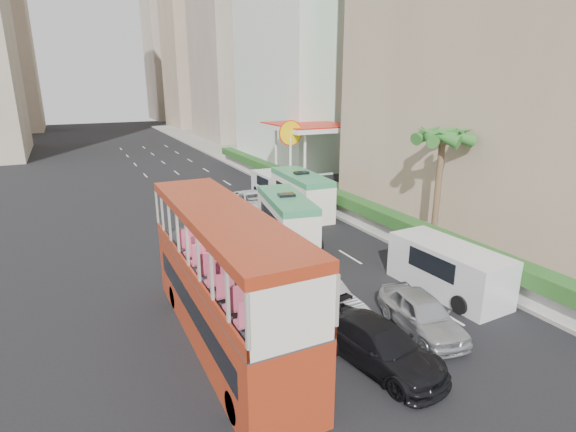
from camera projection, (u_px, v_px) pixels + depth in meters
ground_plane at (360, 307)px, 19.24m from camera, size 200.00×200.00×0.00m
double_decker_bus at (224, 279)px, 15.98m from camera, size 2.50×11.00×5.06m
car_silver_lane_a at (319, 313)px, 18.74m from camera, size 2.24×4.99×1.59m
car_silver_lane_b at (420, 330)px, 17.43m from camera, size 2.44×4.62×1.50m
car_black at (378, 364)px, 15.39m from camera, size 2.92×5.37×1.48m
van_asset at (253, 212)px, 33.22m from camera, size 2.52×5.37×1.48m
minibus_near at (287, 219)px, 26.62m from camera, size 3.28×6.69×2.84m
minibus_far at (301, 194)px, 32.47m from camera, size 2.66×6.75×2.93m
panel_van_near at (448, 269)px, 20.36m from camera, size 2.47×5.67×2.23m
panel_van_far at (273, 185)px, 37.25m from camera, size 2.01×4.93×1.96m
sidewalk at (290, 178)px, 44.50m from camera, size 6.00×120.00×0.18m
kerb_wall at (321, 201)px, 33.69m from camera, size 0.30×44.00×1.00m
hedge at (322, 190)px, 33.45m from camera, size 1.10×44.00×0.70m
palm_tree at (438, 192)px, 25.00m from camera, size 0.36×0.36×6.40m
shell_station at (309, 153)px, 42.44m from camera, size 6.50×8.00×5.50m
tower_far_a at (200, 15)px, 90.55m from camera, size 14.00×14.00×44.00m
tower_far_b at (176, 36)px, 110.03m from camera, size 14.00×14.00×40.00m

